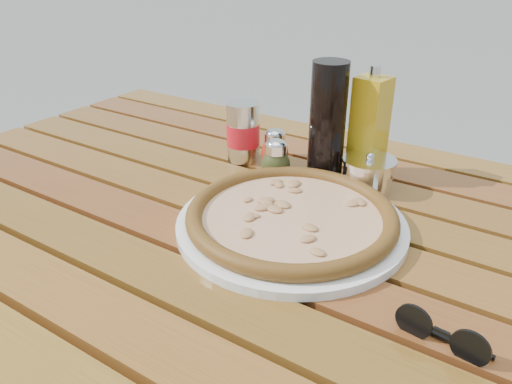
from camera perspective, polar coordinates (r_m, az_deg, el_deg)
The scene contains 10 objects.
table at distance 0.87m, azimuth -0.72°, elevation -6.72°, with size 1.40×0.90×0.75m.
plate at distance 0.79m, azimuth 4.04°, elevation -3.69°, with size 0.36×0.36×0.01m, color white.
pizza at distance 0.78m, azimuth 4.08°, elevation -2.69°, with size 0.41×0.41×0.03m.
pepper_shaker at distance 0.98m, azimuth 2.15°, elevation 4.91°, with size 0.07×0.07×0.08m.
oregano_shaker at distance 0.93m, azimuth 2.27°, elevation 3.60°, with size 0.07×0.07×0.08m.
dark_bottle at distance 0.92m, azimuth 8.17°, elevation 7.90°, with size 0.07×0.07×0.22m, color black.
soda_can at distance 1.01m, azimuth -1.49°, elevation 6.83°, with size 0.08×0.08×0.12m.
olive_oil_cruet at distance 0.95m, azimuth 12.80°, elevation 7.21°, with size 0.06×0.06×0.21m.
parmesan_tin at distance 0.92m, azimuth 12.70°, elevation 2.07°, with size 0.10×0.10×0.07m.
sunglasses at distance 0.61m, azimuth 20.45°, elevation -15.02°, with size 0.11×0.03×0.04m.
Camera 1 is at (0.40, -0.60, 1.16)m, focal length 35.00 mm.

